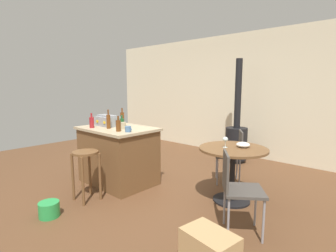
{
  "coord_description": "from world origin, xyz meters",
  "views": [
    {
      "loc": [
        2.69,
        -2.58,
        1.55
      ],
      "look_at": [
        0.08,
        0.3,
        0.95
      ],
      "focal_mm": 27.89,
      "sensor_mm": 36.0,
      "label": 1
    }
  ],
  "objects": [
    {
      "name": "cup_0",
      "position": [
        -0.43,
        -0.14,
        0.96
      ],
      "size": [
        0.12,
        0.08,
        0.11
      ],
      "color": "tan",
      "rests_on": "kitchen_island"
    },
    {
      "name": "kitchen_island",
      "position": [
        -0.63,
        -0.1,
        0.45
      ],
      "size": [
        1.19,
        0.85,
        0.9
      ],
      "color": "brown",
      "rests_on": "ground_plane"
    },
    {
      "name": "plastic_bucket",
      "position": [
        -0.33,
        -1.37,
        0.09
      ],
      "size": [
        0.24,
        0.24,
        0.18
      ],
      "primitive_type": "cylinder",
      "color": "green",
      "rests_on": "ground_plane"
    },
    {
      "name": "wood_stove",
      "position": [
        0.21,
        2.25,
        0.52
      ],
      "size": [
        0.44,
        0.45,
        2.09
      ],
      "color": "black",
      "rests_on": "ground_plane"
    },
    {
      "name": "bottle_1",
      "position": [
        -0.61,
        -0.03,
        0.98
      ],
      "size": [
        0.07,
        0.07,
        0.19
      ],
      "color": "#194C23",
      "rests_on": "kitchen_island"
    },
    {
      "name": "bottle_4",
      "position": [
        -0.9,
        0.21,
        1.01
      ],
      "size": [
        0.07,
        0.07,
        0.27
      ],
      "color": "#603314",
      "rests_on": "kitchen_island"
    },
    {
      "name": "dining_table",
      "position": [
        1.07,
        0.49,
        0.56
      ],
      "size": [
        0.9,
        0.9,
        0.74
      ],
      "color": "black",
      "rests_on": "ground_plane"
    },
    {
      "name": "toolbox",
      "position": [
        -0.89,
        -0.11,
        0.99
      ],
      "size": [
        0.4,
        0.26,
        0.18
      ],
      "color": "gray",
      "rests_on": "kitchen_island"
    },
    {
      "name": "serving_bowl",
      "position": [
        1.15,
        0.61,
        0.78
      ],
      "size": [
        0.18,
        0.18,
        0.07
      ],
      "primitive_type": "ellipsoid",
      "color": "white",
      "rests_on": "dining_table"
    },
    {
      "name": "wooden_stool",
      "position": [
        -0.42,
        -0.8,
        0.5
      ],
      "size": [
        0.34,
        0.34,
        0.68
      ],
      "color": "brown",
      "rests_on": "ground_plane"
    },
    {
      "name": "folding_chair_far",
      "position": [
        0.73,
        1.13,
        0.5
      ],
      "size": [
        0.56,
        0.56,
        0.85
      ],
      "color": "#47423D",
      "rests_on": "ground_plane"
    },
    {
      "name": "back_wall",
      "position": [
        0.0,
        2.88,
        1.35
      ],
      "size": [
        8.0,
        0.1,
        2.7
      ],
      "primitive_type": "cube",
      "color": "beige",
      "rests_on": "ground_plane"
    },
    {
      "name": "ground_plane",
      "position": [
        0.0,
        0.0,
        0.0
      ],
      "size": [
        8.8,
        8.8,
        0.0
      ],
      "primitive_type": "plane",
      "color": "brown"
    },
    {
      "name": "bottle_0",
      "position": [
        -0.33,
        -0.31,
        0.99
      ],
      "size": [
        0.07,
        0.07,
        0.22
      ],
      "color": "#603314",
      "rests_on": "kitchen_island"
    },
    {
      "name": "folding_chair_near",
      "position": [
        1.49,
        -0.18,
        0.52
      ],
      "size": [
        0.56,
        0.56,
        0.87
      ],
      "color": "#47423D",
      "rests_on": "ground_plane"
    },
    {
      "name": "bottle_2",
      "position": [
        -0.9,
        -0.39,
        0.99
      ],
      "size": [
        0.07,
        0.07,
        0.23
      ],
      "color": "maroon",
      "rests_on": "kitchen_island"
    },
    {
      "name": "wine_glass",
      "position": [
        0.98,
        0.44,
        0.85
      ],
      "size": [
        0.07,
        0.07,
        0.14
      ],
      "color": "silver",
      "rests_on": "dining_table"
    },
    {
      "name": "bottle_3",
      "position": [
        -0.64,
        -0.26,
        1.02
      ],
      "size": [
        0.06,
        0.06,
        0.29
      ],
      "color": "#603314",
      "rests_on": "kitchen_island"
    },
    {
      "name": "cup_1",
      "position": [
        -0.18,
        -0.25,
        0.95
      ],
      "size": [
        0.12,
        0.09,
        0.08
      ],
      "color": "#4C7099",
      "rests_on": "kitchen_island"
    }
  ]
}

